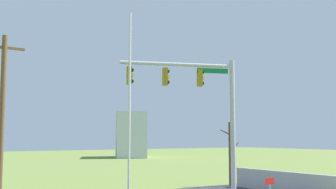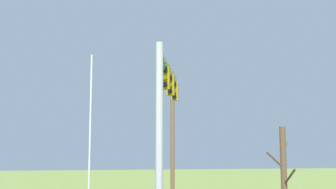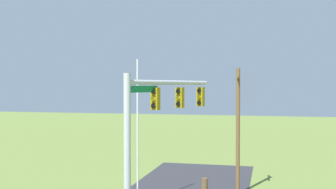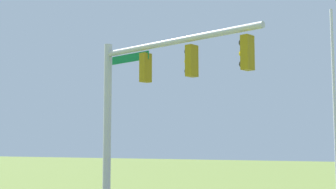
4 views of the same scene
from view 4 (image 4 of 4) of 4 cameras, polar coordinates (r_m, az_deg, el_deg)
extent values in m
cylinder|color=#B2B5BA|center=(16.39, -7.59, -6.73)|extent=(0.28, 0.28, 7.48)
cylinder|color=#B2B5BA|center=(14.46, 0.79, 6.61)|extent=(5.99, 2.39, 0.20)
cube|color=#0F7238|center=(15.79, -4.75, 4.54)|extent=(1.70, 0.66, 0.28)
cube|color=#937A0F|center=(15.18, -2.80, 3.33)|extent=(0.35, 0.42, 0.96)
sphere|color=black|center=(15.34, -3.19, 4.38)|extent=(0.22, 0.22, 0.22)
sphere|color=yellow|center=(15.29, -3.20, 3.27)|extent=(0.22, 0.22, 0.22)
sphere|color=black|center=(15.24, -3.21, 2.16)|extent=(0.22, 0.22, 0.22)
cube|color=#937A0F|center=(13.89, 2.96, 4.19)|extent=(0.35, 0.42, 0.96)
sphere|color=black|center=(14.03, 2.47, 5.32)|extent=(0.22, 0.22, 0.22)
sphere|color=yellow|center=(13.98, 2.48, 4.12)|extent=(0.22, 0.22, 0.22)
sphere|color=black|center=(13.93, 2.49, 2.90)|extent=(0.22, 0.22, 0.22)
cube|color=#937A0F|center=(12.76, 9.83, 5.15)|extent=(0.35, 0.42, 0.96)
sphere|color=black|center=(12.90, 9.24, 6.38)|extent=(0.22, 0.22, 0.22)
sphere|color=yellow|center=(12.84, 9.26, 5.07)|extent=(0.22, 0.22, 0.22)
sphere|color=black|center=(12.79, 9.28, 3.75)|extent=(0.22, 0.22, 0.22)
cylinder|color=silver|center=(16.29, 20.08, -4.62)|extent=(0.10, 0.10, 8.52)
camera|label=1|loc=(33.04, 35.66, -6.16)|focal=45.27mm
camera|label=2|loc=(30.41, -32.10, -6.37)|focal=48.63mm
camera|label=3|loc=(25.33, -47.23, 2.81)|focal=44.81mm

